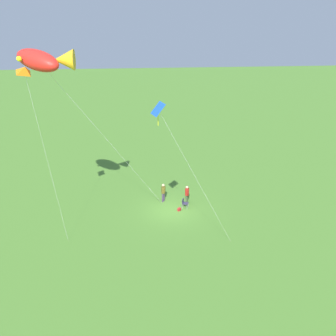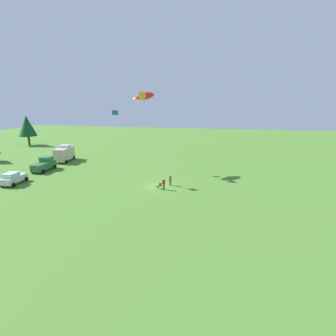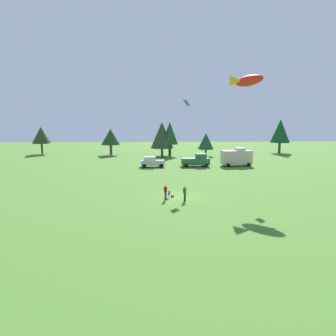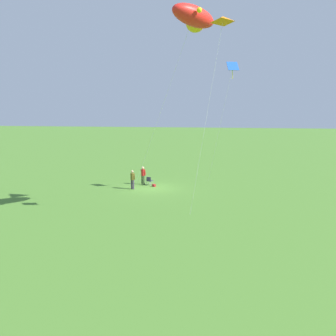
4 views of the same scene
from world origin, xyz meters
name	(u,v)px [view 1 (image 1 of 4)]	position (x,y,z in m)	size (l,w,h in m)	color
ground_plane	(172,210)	(0.00, 0.00, 0.00)	(160.00, 160.00, 0.00)	#477629
person_kite_flyer	(163,191)	(0.64, -1.71, 1.02)	(0.47, 0.53, 1.74)	#41324C
folding_chair	(184,202)	(-1.10, -0.45, 0.49)	(0.63, 0.63, 0.82)	#302D44
person_spectator	(187,193)	(-1.41, -1.12, 1.02)	(0.45, 0.57, 1.74)	#354429
backpack_on_grass	(179,209)	(-0.60, 0.06, 0.11)	(0.32, 0.22, 0.22)	maroon
kite_large_fish	(44,60)	(8.40, 4.15, 13.24)	(9.89, 7.46, 14.10)	red
kite_delta_orange	(26,71)	(9.10, 5.99, 12.88)	(1.42, 2.66, 13.24)	orange
kite_diamond_blue	(161,115)	(1.39, 6.91, 10.37)	(5.93, 2.46, 11.09)	blue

